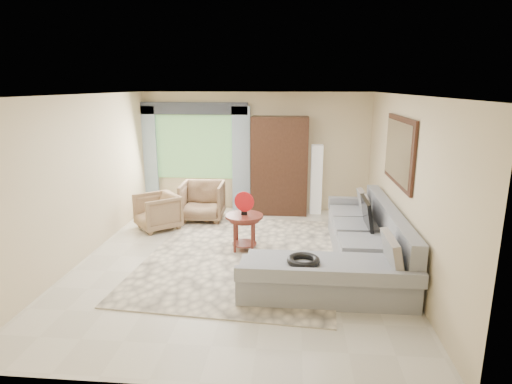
# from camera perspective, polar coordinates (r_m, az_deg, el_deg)

# --- Properties ---
(ground) EXTENTS (6.00, 6.00, 0.00)m
(ground) POSITION_cam_1_polar(r_m,az_deg,el_deg) (6.97, -2.33, -9.06)
(ground) COLOR silver
(ground) RESTS_ON ground
(area_rug) EXTENTS (3.30, 4.22, 0.02)m
(area_rug) POSITION_cam_1_polar(r_m,az_deg,el_deg) (7.13, -1.82, -8.42)
(area_rug) COLOR #FAE8C5
(area_rug) RESTS_ON ground
(sectional_sofa) EXTENTS (2.30, 3.46, 0.90)m
(sectional_sofa) POSITION_cam_1_polar(r_m,az_deg,el_deg) (6.71, 12.86, -7.74)
(sectional_sofa) COLOR gray
(sectional_sofa) RESTS_ON ground
(tv_screen) EXTENTS (0.14, 0.74, 0.48)m
(tv_screen) POSITION_cam_1_polar(r_m,az_deg,el_deg) (7.15, 14.58, -2.79)
(tv_screen) COLOR black
(tv_screen) RESTS_ON sectional_sofa
(garden_hose) EXTENTS (0.43, 0.43, 0.09)m
(garden_hose) POSITION_cam_1_polar(r_m,az_deg,el_deg) (5.60, 6.34, -9.05)
(garden_hose) COLOR black
(garden_hose) RESTS_ON sectional_sofa
(coffee_table) EXTENTS (0.63, 0.63, 0.63)m
(coffee_table) POSITION_cam_1_polar(r_m,az_deg,el_deg) (7.24, -1.55, -5.34)
(coffee_table) COLOR #4F2015
(coffee_table) RESTS_ON ground
(red_disc) EXTENTS (0.34, 0.11, 0.34)m
(red_disc) POSITION_cam_1_polar(r_m,az_deg,el_deg) (7.08, -1.58, -1.30)
(red_disc) COLOR red
(red_disc) RESTS_ON coffee_table
(armchair_left) EXTENTS (1.06, 1.05, 0.69)m
(armchair_left) POSITION_cam_1_polar(r_m,az_deg,el_deg) (8.54, -13.01, -2.57)
(armchair_left) COLOR #977D52
(armchair_left) RESTS_ON ground
(armchair_right) EXTENTS (0.88, 0.91, 0.80)m
(armchair_right) POSITION_cam_1_polar(r_m,az_deg,el_deg) (8.93, -7.15, -1.23)
(armchair_right) COLOR olive
(armchair_right) RESTS_ON ground
(potted_plant) EXTENTS (0.53, 0.47, 0.55)m
(potted_plant) POSITION_cam_1_polar(r_m,az_deg,el_deg) (9.55, -13.61, -1.29)
(potted_plant) COLOR #999999
(potted_plant) RESTS_ON ground
(armoire) EXTENTS (1.20, 0.55, 2.10)m
(armoire) POSITION_cam_1_polar(r_m,az_deg,el_deg) (9.23, 3.15, 3.52)
(armoire) COLOR black
(armoire) RESTS_ON ground
(floor_lamp) EXTENTS (0.24, 0.24, 1.50)m
(floor_lamp) POSITION_cam_1_polar(r_m,az_deg,el_deg) (9.36, 8.04, 1.67)
(floor_lamp) COLOR silver
(floor_lamp) RESTS_ON ground
(window) EXTENTS (1.80, 0.04, 1.40)m
(window) POSITION_cam_1_polar(r_m,az_deg,el_deg) (9.67, -8.15, 5.98)
(window) COLOR #669E59
(window) RESTS_ON wall_back
(curtain_left) EXTENTS (0.40, 0.08, 2.30)m
(curtain_left) POSITION_cam_1_polar(r_m,az_deg,el_deg) (9.91, -14.16, 4.43)
(curtain_left) COLOR #9EB7CC
(curtain_left) RESTS_ON ground
(curtain_right) EXTENTS (0.40, 0.08, 2.30)m
(curtain_right) POSITION_cam_1_polar(r_m,az_deg,el_deg) (9.44, -1.98, 4.38)
(curtain_right) COLOR #9EB7CC
(curtain_right) RESTS_ON ground
(valance) EXTENTS (2.40, 0.12, 0.26)m
(valance) POSITION_cam_1_polar(r_m,az_deg,el_deg) (9.52, -8.42, 10.99)
(valance) COLOR #1E232D
(valance) RESTS_ON wall_back
(wall_mirror) EXTENTS (0.05, 1.70, 1.05)m
(wall_mirror) POSITION_cam_1_polar(r_m,az_deg,el_deg) (6.97, 18.52, 5.20)
(wall_mirror) COLOR black
(wall_mirror) RESTS_ON wall_right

